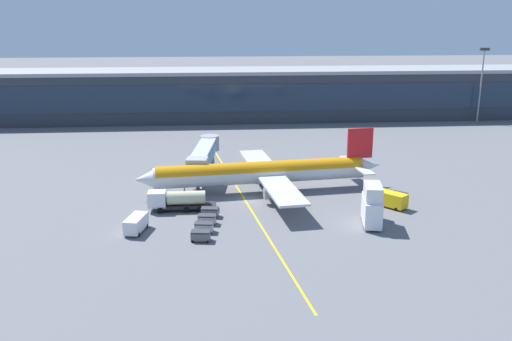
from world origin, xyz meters
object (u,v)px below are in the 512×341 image
(catering_lift, at_px, (372,205))
(crew_van, at_px, (136,223))
(fuel_tanker, at_px, (177,200))
(baggage_cart_2, at_px, (207,219))
(lavatory_truck, at_px, (389,198))
(baggage_cart_3, at_px, (210,212))
(baggage_cart_1, at_px, (204,227))
(main_airliner, at_px, (263,172))
(baggage_cart_0, at_px, (201,236))

(catering_lift, relative_size, crew_van, 1.33)
(fuel_tanker, bearing_deg, crew_van, -122.08)
(fuel_tanker, height_order, baggage_cart_2, fuel_tanker)
(crew_van, relative_size, lavatory_truck, 0.90)
(fuel_tanker, xyz_separation_m, baggage_cart_2, (4.69, -6.51, -0.96))
(baggage_cart_2, bearing_deg, baggage_cart_3, 82.30)
(crew_van, xyz_separation_m, baggage_cart_2, (10.20, 2.28, -0.53))
(catering_lift, bearing_deg, baggage_cart_1, -177.83)
(crew_van, bearing_deg, lavatory_truck, 11.21)
(lavatory_truck, relative_size, baggage_cart_2, 2.09)
(lavatory_truck, bearing_deg, main_airliner, 154.10)
(main_airliner, relative_size, baggage_cart_0, 15.64)
(crew_van, distance_m, baggage_cart_3, 11.96)
(baggage_cart_0, bearing_deg, baggage_cart_1, 82.30)
(fuel_tanker, xyz_separation_m, catering_lift, (29.14, -8.74, 1.32))
(catering_lift, bearing_deg, baggage_cart_3, 167.33)
(main_airliner, height_order, baggage_cart_3, main_airliner)
(crew_van, bearing_deg, baggage_cart_2, 12.59)
(crew_van, xyz_separation_m, baggage_cart_1, (9.78, -0.89, -0.53))
(baggage_cart_0, bearing_deg, baggage_cart_2, 82.30)
(fuel_tanker, bearing_deg, main_airliner, 30.96)
(main_airliner, xyz_separation_m, lavatory_truck, (19.78, -9.60, -2.17))
(lavatory_truck, height_order, baggage_cart_3, lavatory_truck)
(main_airliner, bearing_deg, crew_van, -138.84)
(fuel_tanker, height_order, baggage_cart_3, fuel_tanker)
(crew_van, distance_m, baggage_cart_0, 10.21)
(baggage_cart_0, distance_m, baggage_cart_1, 3.20)
(fuel_tanker, distance_m, baggage_cart_0, 13.45)
(catering_lift, relative_size, baggage_cart_3, 2.52)
(baggage_cart_2, distance_m, baggage_cart_3, 3.20)
(lavatory_truck, distance_m, baggage_cart_1, 31.27)
(baggage_cart_0, distance_m, baggage_cart_3, 9.60)
(main_airliner, xyz_separation_m, crew_van, (-20.00, -17.49, -2.28))
(fuel_tanker, distance_m, lavatory_truck, 34.28)
(catering_lift, bearing_deg, baggage_cart_2, 174.79)
(catering_lift, distance_m, baggage_cart_0, 25.74)
(catering_lift, relative_size, baggage_cart_0, 2.52)
(lavatory_truck, height_order, baggage_cart_1, lavatory_truck)
(main_airliner, xyz_separation_m, baggage_cart_2, (-9.80, -15.21, -2.81))
(main_airliner, xyz_separation_m, baggage_cart_0, (-10.66, -21.55, -2.81))
(fuel_tanker, distance_m, crew_van, 10.39)
(fuel_tanker, relative_size, baggage_cart_1, 3.81)
(baggage_cart_2, height_order, baggage_cart_3, same)
(catering_lift, bearing_deg, baggage_cart_0, -170.77)
(main_airliner, relative_size, crew_van, 8.28)
(main_airliner, relative_size, fuel_tanker, 4.10)
(main_airliner, xyz_separation_m, baggage_cart_3, (-9.37, -12.04, -2.81))
(baggage_cart_0, xyz_separation_m, baggage_cart_1, (0.43, 3.17, 0.00))
(fuel_tanker, relative_size, catering_lift, 1.51)
(crew_van, height_order, lavatory_truck, lavatory_truck)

